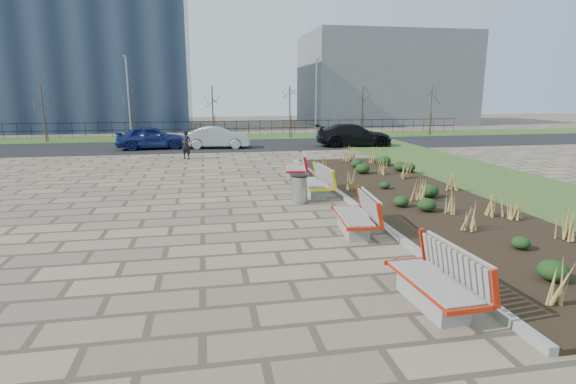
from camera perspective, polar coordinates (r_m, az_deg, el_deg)
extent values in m
plane|color=#817059|center=(9.49, -5.69, -9.58)|extent=(120.00, 120.00, 0.00)
cube|color=black|center=(15.82, 15.80, -0.77)|extent=(4.50, 18.00, 0.10)
cube|color=gray|center=(14.94, 7.75, -1.08)|extent=(0.16, 18.00, 0.15)
cube|color=#33511E|center=(18.41, 29.19, -0.17)|extent=(5.00, 38.00, 0.04)
cube|color=#33511E|center=(36.95, -9.47, 6.88)|extent=(80.00, 5.00, 0.04)
cube|color=black|center=(30.98, -9.22, 5.81)|extent=(80.00, 7.00, 0.02)
cylinder|color=#B2B2B7|center=(14.75, 1.47, 0.34)|extent=(0.52, 0.52, 0.90)
imported|color=black|center=(25.11, -12.82, 5.87)|extent=(0.67, 0.57, 1.55)
imported|color=navy|center=(30.06, -16.94, 6.66)|extent=(4.50, 2.18, 1.48)
imported|color=#9DA0A4|center=(29.59, -8.94, 6.86)|extent=(4.30, 1.92, 1.37)
imported|color=black|center=(30.64, 8.36, 7.16)|extent=(5.23, 2.55, 1.47)
cube|color=slate|center=(54.84, 12.01, 13.79)|extent=(18.00, 12.00, 10.00)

